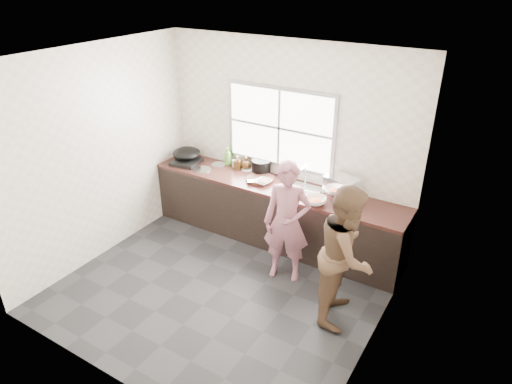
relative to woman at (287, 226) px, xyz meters
The scene contains 30 objects.
floor 1.10m from the woman, 129.51° to the right, with size 3.60×3.20×0.01m, color #27272A.
ceiling 2.16m from the woman, 129.51° to the right, with size 3.60×3.20×0.01m, color silver.
wall_back 1.27m from the woman, 118.98° to the left, with size 3.60×0.01×2.70m, color silver.
wall_left 2.51m from the woman, 164.57° to the right, with size 0.01×3.20×2.70m, color beige.
wall_right 1.56m from the woman, 26.86° to the right, with size 0.01×3.20×2.70m, color silver.
wall_front 2.40m from the woman, 103.30° to the right, with size 3.60×0.01×2.70m, color beige.
cabinet 0.89m from the woman, 129.50° to the left, with size 3.60×0.62×0.82m, color black.
countertop 0.85m from the woman, 129.50° to the left, with size 3.60×0.64×0.04m, color #381C17.
sink 0.69m from the woman, 105.73° to the left, with size 0.55×0.45×0.02m, color silver.
faucet 0.91m from the woman, 102.14° to the left, with size 0.02×0.02×0.30m, color silver.
window_frame 1.41m from the woman, 123.76° to the left, with size 1.60×0.05×1.10m, color #9EA0A5.
window_glazing 1.39m from the woman, 124.47° to the left, with size 1.50×0.01×1.00m, color white.
woman is the anchor object (origin of this frame).
person_side 0.90m from the woman, 18.61° to the right, with size 0.76×0.59×1.57m, color brown.
cutting_board 1.02m from the woman, 139.17° to the left, with size 0.39×0.39×0.04m, color #311A13.
cleaver 0.95m from the woman, 146.27° to the left, with size 0.18×0.09×0.01m, color silver.
bowl_mince 0.91m from the woman, 139.41° to the left, with size 0.22×0.22×0.05m, color silver.
bowl_crabs 0.50m from the woman, 69.90° to the left, with size 0.21×0.21×0.07m, color white.
bowl_held 0.58m from the woman, 91.68° to the left, with size 0.18×0.18×0.06m, color white.
black_pot 1.26m from the woman, 135.09° to the left, with size 0.26×0.26×0.19m, color black.
plate_food 1.41m from the woman, 141.34° to the left, with size 0.19×0.19×0.02m, color white.
bottle_green 1.71m from the woman, 148.74° to the left, with size 0.11×0.11×0.28m, color #59A134.
bottle_brown_tall 1.50m from the woman, 146.52° to the left, with size 0.08×0.08×0.18m, color #483012.
bottle_brown_short 1.45m from the woman, 142.21° to the left, with size 0.13×0.13×0.17m, color #3F240F.
glass_jar 1.59m from the woman, 146.90° to the left, with size 0.07×0.07×0.11m, color silver.
burner 2.08m from the woman, 163.56° to the left, with size 0.38×0.38×0.06m, color black.
wok 2.14m from the woman, 162.23° to the left, with size 0.41×0.41×0.15m, color black.
dish_rack 0.86m from the woman, 62.80° to the left, with size 0.39×0.27×0.29m, color white.
pot_lid_left 1.73m from the woman, 162.34° to the left, with size 0.25×0.25×0.01m, color silver.
pot_lid_right 1.75m from the woman, 152.78° to the left, with size 0.22×0.22×0.01m, color silver.
Camera 1 is at (2.64, -3.51, 3.51)m, focal length 32.00 mm.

